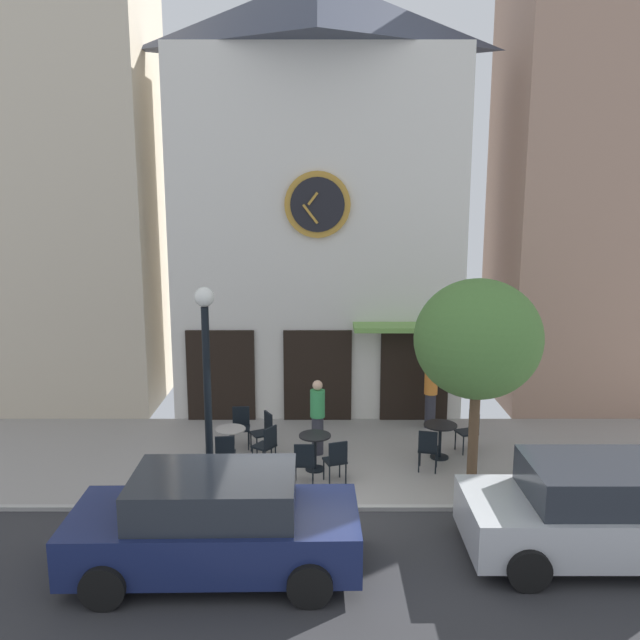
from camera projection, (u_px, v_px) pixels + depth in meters
name	position (u px, v px, depth m)	size (l,w,h in m)	color
ground_plane	(293.00, 534.00, 11.05)	(24.93, 11.39, 0.13)	gray
clock_building	(321.00, 196.00, 16.70)	(7.25, 3.61, 10.80)	silver
neighbor_building_left	(49.00, 140.00, 16.98)	(5.54, 3.37, 13.96)	beige
neighbor_building_right	(615.00, 169.00, 17.22)	(5.64, 3.71, 12.50)	#9E7A66
street_lamp	(210.00, 391.00, 12.14)	(0.36, 0.36, 3.97)	black
street_tree	(481.00, 340.00, 12.30)	(2.41, 2.17, 4.08)	brown
cafe_table_center_right	(234.00, 439.00, 13.92)	(0.64, 0.64, 0.73)	black
cafe_table_rightmost	(318.00, 446.00, 13.48)	(0.66, 0.66, 0.76)	black
cafe_table_center_left	(443.00, 434.00, 14.07)	(0.71, 0.71, 0.76)	black
cafe_chair_near_tree	(431.00, 447.00, 13.38)	(0.48, 0.48, 0.90)	black
cafe_chair_outer	(228.00, 452.00, 13.13)	(0.44, 0.44, 0.90)	black
cafe_chair_under_awning	(307.00, 461.00, 12.71)	(0.40, 0.40, 0.90)	black
cafe_chair_mid_row	(267.00, 429.00, 14.40)	(0.54, 0.54, 0.90)	black
cafe_chair_corner	(473.00, 429.00, 14.44)	(0.51, 0.51, 0.90)	black
cafe_chair_near_lamp	(339.00, 458.00, 12.81)	(0.51, 0.51, 0.90)	black
cafe_chair_facing_wall	(244.00, 424.00, 14.74)	(0.43, 0.43, 0.90)	black
cafe_chair_left_end	(270.00, 443.00, 13.59)	(0.56, 0.56, 0.90)	black
pedestrian_green	(320.00, 416.00, 14.24)	(0.38, 0.38, 1.67)	#2D2D38
pedestrian_orange	(434.00, 394.00, 15.85)	(0.44, 0.44, 1.67)	#2D2D38
parked_car_navy	(218.00, 524.00, 9.82)	(4.33, 2.08, 1.55)	navy
parked_car_silver	(607.00, 512.00, 10.18)	(4.31, 2.03, 1.55)	#B7BABF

